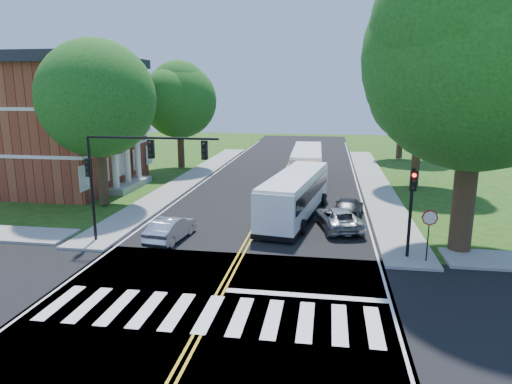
% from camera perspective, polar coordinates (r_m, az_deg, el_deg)
% --- Properties ---
extents(ground, '(140.00, 140.00, 0.00)m').
position_cam_1_polar(ground, '(18.08, -5.52, -14.21)').
color(ground, '#204210').
rests_on(ground, ground).
extents(road, '(14.00, 96.00, 0.01)m').
position_cam_1_polar(road, '(34.80, 1.87, -0.83)').
color(road, black).
rests_on(road, ground).
extents(cross_road, '(60.00, 12.00, 0.01)m').
position_cam_1_polar(cross_road, '(18.08, -5.52, -14.19)').
color(cross_road, black).
rests_on(cross_road, ground).
extents(center_line, '(0.36, 70.00, 0.01)m').
position_cam_1_polar(center_line, '(38.67, 2.62, 0.56)').
color(center_line, gold).
rests_on(center_line, road).
extents(edge_line_w, '(0.12, 70.00, 0.01)m').
position_cam_1_polar(edge_line_w, '(39.98, -7.11, 0.87)').
color(edge_line_w, silver).
rests_on(edge_line_w, road).
extents(edge_line_e, '(0.12, 70.00, 0.01)m').
position_cam_1_polar(edge_line_e, '(38.54, 12.71, 0.21)').
color(edge_line_e, silver).
rests_on(edge_line_e, road).
extents(crosswalk, '(12.60, 3.00, 0.01)m').
position_cam_1_polar(crosswalk, '(17.64, -5.93, -14.88)').
color(crosswalk, silver).
rests_on(crosswalk, road).
extents(stop_bar, '(6.60, 0.40, 0.01)m').
position_cam_1_polar(stop_bar, '(19.03, 6.26, -12.74)').
color(stop_bar, silver).
rests_on(stop_bar, road).
extents(sidewalk_nw, '(2.60, 40.00, 0.15)m').
position_cam_1_polar(sidewalk_nw, '(43.21, -7.93, 1.82)').
color(sidewalk_nw, gray).
rests_on(sidewalk_nw, ground).
extents(sidewalk_ne, '(2.60, 40.00, 0.15)m').
position_cam_1_polar(sidewalk_ne, '(41.58, 14.53, 1.10)').
color(sidewalk_ne, gray).
rests_on(sidewalk_ne, ground).
extents(tree_ne_big, '(10.80, 10.80, 14.91)m').
position_cam_1_polar(tree_ne_big, '(24.58, 26.05, 14.88)').
color(tree_ne_big, '#352315').
rests_on(tree_ne_big, ground).
extents(tree_west_near, '(8.00, 8.00, 11.40)m').
position_cam_1_polar(tree_west_near, '(33.48, -19.27, 10.94)').
color(tree_west_near, '#352315').
rests_on(tree_west_near, ground).
extents(tree_west_far, '(7.60, 7.60, 10.67)m').
position_cam_1_polar(tree_west_far, '(48.05, -9.58, 11.17)').
color(tree_west_far, '#352315').
rests_on(tree_west_far, ground).
extents(tree_east_mid, '(8.40, 8.40, 11.93)m').
position_cam_1_polar(tree_east_mid, '(40.24, 19.92, 11.56)').
color(tree_east_mid, '#352315').
rests_on(tree_east_mid, ground).
extents(tree_east_far, '(7.20, 7.20, 10.34)m').
position_cam_1_polar(tree_east_far, '(56.21, 17.86, 10.82)').
color(tree_east_far, '#352315').
rests_on(tree_east_far, ground).
extents(brick_building, '(20.00, 13.00, 10.80)m').
position_cam_1_polar(brick_building, '(44.22, -27.49, 7.76)').
color(brick_building, maroon).
rests_on(brick_building, ground).
extents(signal_nw, '(7.15, 0.46, 5.66)m').
position_cam_1_polar(signal_nw, '(24.48, -15.33, 3.37)').
color(signal_nw, black).
rests_on(signal_nw, ground).
extents(signal_ne, '(0.30, 0.46, 4.40)m').
position_cam_1_polar(signal_ne, '(22.97, 18.86, -1.06)').
color(signal_ne, black).
rests_on(signal_ne, ground).
extents(stop_sign, '(0.76, 0.08, 2.53)m').
position_cam_1_polar(stop_sign, '(22.92, 20.85, -3.66)').
color(stop_sign, black).
rests_on(stop_sign, ground).
extents(bus_lead, '(4.07, 11.35, 2.87)m').
position_cam_1_polar(bus_lead, '(29.50, 4.94, -0.32)').
color(bus_lead, white).
rests_on(bus_lead, road).
extents(bus_follow, '(3.03, 11.69, 3.01)m').
position_cam_1_polar(bus_follow, '(41.09, 6.37, 3.46)').
color(bus_follow, white).
rests_on(bus_follow, road).
extents(hatchback, '(1.86, 4.17, 1.33)m').
position_cam_1_polar(hatchback, '(25.58, -10.61, -4.52)').
color(hatchback, silver).
rests_on(hatchback, road).
extents(suv, '(3.12, 5.04, 1.30)m').
position_cam_1_polar(suv, '(27.64, 10.31, -3.24)').
color(suv, '#A8ABAF').
rests_on(suv, road).
extents(dark_sedan, '(2.25, 4.54, 1.27)m').
position_cam_1_polar(dark_sedan, '(30.23, 11.47, -1.94)').
color(dark_sedan, black).
rests_on(dark_sedan, road).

